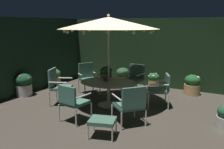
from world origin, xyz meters
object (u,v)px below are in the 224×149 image
object	(u,v)px
potted_plant_back_left	(56,77)
patio_chair_southeast	(72,100)
centerpiece_planter	(106,72)
ottoman_footrest	(102,121)
patio_dining_table	(109,86)
patio_chair_south	(131,103)
potted_plant_back_center	(123,75)
patio_chair_northeast	(88,76)
patio_chair_north	(135,77)
patio_umbrella	(108,23)
patio_chair_east	(58,84)
potted_plant_right_far	(192,85)
potted_plant_back_right	(24,84)
potted_plant_left_far	(154,80)
patio_chair_southwest	(161,88)

from	to	relation	value
potted_plant_back_left	patio_chair_southeast	bearing A→B (deg)	-42.21
centerpiece_planter	ottoman_footrest	xyz separation A→B (m)	(1.02, -1.93, -0.62)
patio_dining_table	patio_chair_south	bearing A→B (deg)	-41.14
patio_chair_south	potted_plant_back_center	distance (m)	3.94
patio_dining_table	centerpiece_planter	bearing A→B (deg)	140.38
centerpiece_planter	patio_chair_northeast	distance (m)	1.35
centerpiece_planter	patio_chair_north	distance (m)	1.44
patio_umbrella	patio_chair_east	world-z (taller)	patio_umbrella
patio_chair_east	patio_chair_southeast	world-z (taller)	patio_chair_east
patio_chair_northeast	patio_dining_table	bearing A→B (deg)	-32.28
potted_plant_right_far	potted_plant_back_right	bearing A→B (deg)	-150.37
patio_umbrella	potted_plant_back_center	xyz separation A→B (m)	(-0.75, 2.47, -1.98)
potted_plant_back_center	potted_plant_back_left	size ratio (longest dim) A/B	0.99
patio_chair_northeast	potted_plant_left_far	xyz separation A→B (m)	(1.78, 1.68, -0.29)
patio_chair_east	patio_chair_northeast	bearing A→B (deg)	85.10
patio_chair_southeast	potted_plant_right_far	world-z (taller)	patio_chair_southeast
patio_dining_table	patio_chair_north	world-z (taller)	patio_chair_north
potted_plant_back_right	potted_plant_back_left	size ratio (longest dim) A/B	1.11
patio_chair_east	patio_dining_table	bearing A→B (deg)	22.63
patio_chair_southeast	patio_chair_southwest	world-z (taller)	patio_chair_southwest
patio_chair_southeast	potted_plant_back_left	world-z (taller)	patio_chair_southeast
patio_chair_east	centerpiece_planter	bearing A→B (deg)	30.04
centerpiece_planter	patio_chair_south	distance (m)	1.76
patio_chair_east	potted_plant_back_right	size ratio (longest dim) A/B	1.43
patio_chair_northeast	potted_plant_right_far	size ratio (longest dim) A/B	1.51
patio_umbrella	potted_plant_back_left	bearing A→B (deg)	161.72
centerpiece_planter	potted_plant_right_far	distance (m)	3.06
patio_umbrella	potted_plant_back_left	size ratio (longest dim) A/B	4.18
patio_chair_northeast	potted_plant_left_far	distance (m)	2.46
potted_plant_back_right	potted_plant_back_left	distance (m)	1.41
patio_chair_southwest	potted_plant_back_left	size ratio (longest dim) A/B	1.42
patio_chair_southwest	potted_plant_back_center	size ratio (longest dim) A/B	1.43
patio_chair_north	patio_chair_east	bearing A→B (deg)	-127.07
patio_dining_table	potted_plant_back_center	xyz separation A→B (m)	(-0.75, 2.47, -0.22)
patio_chair_north	patio_chair_southwest	size ratio (longest dim) A/B	1.05
potted_plant_right_far	potted_plant_back_left	bearing A→B (deg)	-163.90
potted_plant_left_far	patio_chair_north	bearing A→B (deg)	-108.73
patio_chair_southeast	potted_plant_back_right	size ratio (longest dim) A/B	1.25
patio_chair_south	patio_chair_east	bearing A→B (deg)	170.74
patio_dining_table	patio_chair_south	xyz separation A→B (m)	(1.13, -0.99, -0.04)
potted_plant_back_center	potted_plant_back_left	bearing A→B (deg)	-143.29
potted_plant_right_far	patio_umbrella	bearing A→B (deg)	-129.82
patio_dining_table	centerpiece_planter	world-z (taller)	centerpiece_planter
patio_chair_southwest	potted_plant_back_left	xyz separation A→B (m)	(-4.17, 0.32, -0.21)
patio_chair_north	patio_chair_northeast	size ratio (longest dim) A/B	0.97
patio_chair_southwest	potted_plant_left_far	world-z (taller)	patio_chair_southwest
centerpiece_planter	potted_plant_right_far	xyz separation A→B (m)	(2.07, 2.16, -0.61)
patio_chair_north	ottoman_footrest	bearing A→B (deg)	-78.18
patio_chair_southeast	patio_chair_east	bearing A→B (deg)	143.71
patio_chair_south	patio_chair_southwest	size ratio (longest dim) A/B	1.01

